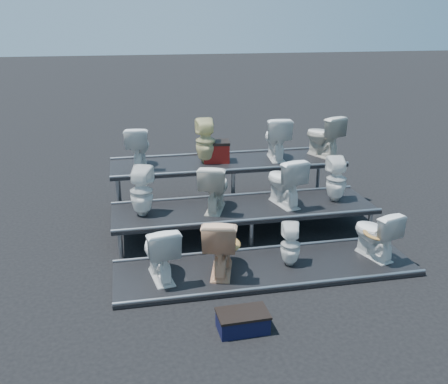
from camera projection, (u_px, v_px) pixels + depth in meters
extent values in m
plane|color=black|center=(244.00, 233.00, 8.19)|extent=(80.00, 80.00, 0.00)
cube|color=black|center=(266.00, 269.00, 6.98)|extent=(4.20, 1.20, 0.06)
cube|color=black|center=(244.00, 220.00, 8.11)|extent=(4.20, 1.20, 0.46)
cube|color=black|center=(227.00, 184.00, 9.25)|extent=(4.20, 1.20, 0.86)
imported|color=white|center=(160.00, 251.00, 6.56)|extent=(0.54, 0.81, 0.77)
imported|color=#E5AE84|center=(221.00, 244.00, 6.71)|extent=(0.66, 0.90, 0.83)
imported|color=white|center=(291.00, 245.00, 6.93)|extent=(0.33, 0.34, 0.61)
imported|color=white|center=(375.00, 233.00, 7.15)|extent=(0.60, 0.80, 0.73)
imported|color=white|center=(142.00, 191.00, 7.60)|extent=(0.45, 0.45, 0.77)
imported|color=beige|center=(215.00, 187.00, 7.82)|extent=(0.66, 0.85, 0.76)
imported|color=white|center=(284.00, 181.00, 8.03)|extent=(0.61, 0.86, 0.80)
imported|color=white|center=(336.00, 179.00, 8.21)|extent=(0.37, 0.38, 0.74)
imported|color=white|center=(138.00, 147.00, 8.68)|extent=(0.50, 0.76, 0.72)
imported|color=beige|center=(206.00, 141.00, 8.89)|extent=(0.36, 0.37, 0.79)
imported|color=white|center=(276.00, 138.00, 9.14)|extent=(0.52, 0.82, 0.79)
imported|color=beige|center=(323.00, 136.00, 9.32)|extent=(0.69, 0.88, 0.79)
cube|color=maroon|center=(216.00, 153.00, 9.06)|extent=(0.50, 0.42, 0.33)
cube|color=black|center=(243.00, 322.00, 5.64)|extent=(0.57, 0.35, 0.20)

